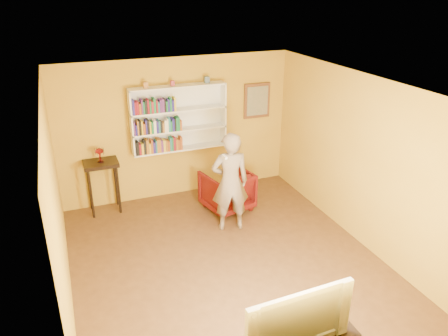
{
  "coord_description": "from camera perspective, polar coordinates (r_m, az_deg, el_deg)",
  "views": [
    {
      "loc": [
        -2.04,
        -5.23,
        3.97
      ],
      "look_at": [
        0.28,
        0.75,
        1.19
      ],
      "focal_mm": 35.0,
      "sensor_mm": 36.0,
      "label": 1
    }
  ],
  "objects": [
    {
      "name": "console_table",
      "position": [
        8.13,
        -15.69,
        -0.33
      ],
      "size": [
        0.6,
        0.46,
        0.99
      ],
      "color": "black",
      "rests_on": "ground"
    },
    {
      "name": "books_row_lower",
      "position": [
        8.2,
        -8.6,
        2.91
      ],
      "size": [
        0.88,
        0.19,
        0.27
      ],
      "color": "black",
      "rests_on": "bookshelf"
    },
    {
      "name": "books_row_upper",
      "position": [
        7.97,
        -9.21,
        8.0
      ],
      "size": [
        0.79,
        0.19,
        0.27
      ],
      "color": "#271F92",
      "rests_on": "bookshelf"
    },
    {
      "name": "person",
      "position": [
        7.26,
        0.8,
        -1.88
      ],
      "size": [
        0.7,
        0.52,
        1.74
      ],
      "primitive_type": "imported",
      "rotation": [
        0.0,
        0.0,
        2.96
      ],
      "color": "#7A6A5A",
      "rests_on": "ground"
    },
    {
      "name": "ornament_centre",
      "position": [
        8.01,
        -6.75,
        10.94
      ],
      "size": [
        0.07,
        0.07,
        0.09
      ],
      "primitive_type": "cube",
      "color": "#AC3951",
      "rests_on": "bookshelf"
    },
    {
      "name": "game_remote",
      "position": [
        6.78,
        0.08,
        1.48
      ],
      "size": [
        0.04,
        0.15,
        0.04
      ],
      "primitive_type": "cube",
      "color": "white",
      "rests_on": "person"
    },
    {
      "name": "bookshelf",
      "position": [
        8.25,
        -6.03,
        6.56
      ],
      "size": [
        1.8,
        0.29,
        1.23
      ],
      "color": "white",
      "rests_on": "room_shell"
    },
    {
      "name": "ruby_lustre",
      "position": [
        8.0,
        -15.97,
        2.0
      ],
      "size": [
        0.16,
        0.16,
        0.26
      ],
      "color": "maroon",
      "rests_on": "console_table"
    },
    {
      "name": "ornament_left",
      "position": [
        7.9,
        -10.2,
        10.62
      ],
      "size": [
        0.08,
        0.08,
        0.11
      ],
      "primitive_type": "cube",
      "color": "#B67634",
      "rests_on": "bookshelf"
    },
    {
      "name": "framed_painting",
      "position": [
        8.81,
        4.33,
        8.76
      ],
      "size": [
        0.55,
        0.05,
        0.7
      ],
      "color": "brown",
      "rests_on": "room_shell"
    },
    {
      "name": "ornament_right",
      "position": [
        8.19,
        -2.28,
        11.45
      ],
      "size": [
        0.09,
        0.09,
        0.12
      ],
      "primitive_type": "cube",
      "color": "slate",
      "rests_on": "bookshelf"
    },
    {
      "name": "television",
      "position": [
        4.71,
        9.04,
        -18.25
      ],
      "size": [
        1.19,
        0.2,
        0.68
      ],
      "primitive_type": "imported",
      "rotation": [
        0.0,
        0.0,
        0.04
      ],
      "color": "black",
      "rests_on": "tv_cabinet"
    },
    {
      "name": "room_shell",
      "position": [
        6.34,
        0.1,
        -4.34
      ],
      "size": [
        5.3,
        5.8,
        2.88
      ],
      "color": "#4F3219",
      "rests_on": "ground"
    },
    {
      "name": "books_row_middle",
      "position": [
        8.08,
        -8.68,
        5.44
      ],
      "size": [
        0.88,
        0.19,
        0.27
      ],
      "color": "#5D297C",
      "rests_on": "bookshelf"
    },
    {
      "name": "armchair",
      "position": [
        8.1,
        0.39,
        -2.92
      ],
      "size": [
        0.96,
        0.98,
        0.75
      ],
      "primitive_type": "imported",
      "rotation": [
        0.0,
        0.0,
        3.36
      ],
      "color": "#470506",
      "rests_on": "ground"
    }
  ]
}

